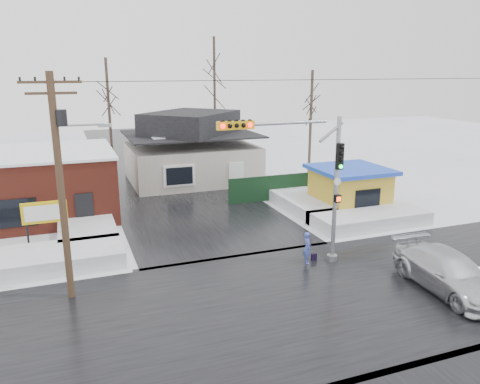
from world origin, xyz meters
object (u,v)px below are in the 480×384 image
object	(u,v)px
utility_pole	(62,175)
pedestrian	(307,248)
marquee_sign	(45,214)
traffic_signal	(307,172)
car	(448,272)
kiosk	(349,189)

from	to	relation	value
utility_pole	pedestrian	bearing A→B (deg)	-1.83
utility_pole	marquee_sign	size ratio (longest dim) A/B	3.53
traffic_signal	marquee_sign	xyz separation A→B (m)	(-11.43, 6.53, -2.62)
car	utility_pole	bearing A→B (deg)	165.07
car	kiosk	bearing A→B (deg)	80.54
traffic_signal	utility_pole	distance (m)	10.39
traffic_signal	marquee_sign	world-z (taller)	traffic_signal
traffic_signal	car	world-z (taller)	traffic_signal
marquee_sign	pedestrian	world-z (taller)	marquee_sign
traffic_signal	utility_pole	world-z (taller)	utility_pole
marquee_sign	traffic_signal	bearing A→B (deg)	-29.72
marquee_sign	pedestrian	distance (m)	13.35
kiosk	pedestrian	xyz separation A→B (m)	(-6.80, -6.83, -0.68)
utility_pole	kiosk	bearing A→B (deg)	20.44
kiosk	utility_pole	bearing A→B (deg)	-159.56
utility_pole	car	xyz separation A→B (m)	(14.81, -4.92, -4.30)
traffic_signal	car	size ratio (longest dim) A/B	1.25
utility_pole	kiosk	world-z (taller)	utility_pole
traffic_signal	utility_pole	bearing A→B (deg)	177.05
traffic_signal	car	bearing A→B (deg)	-44.62
pedestrian	utility_pole	bearing A→B (deg)	103.56
kiosk	pedestrian	world-z (taller)	kiosk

